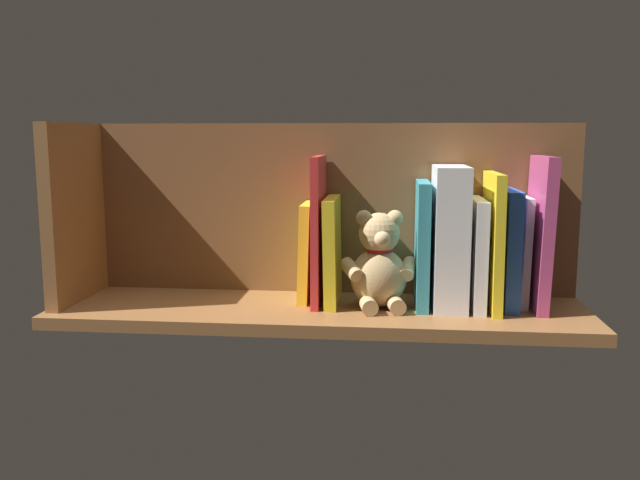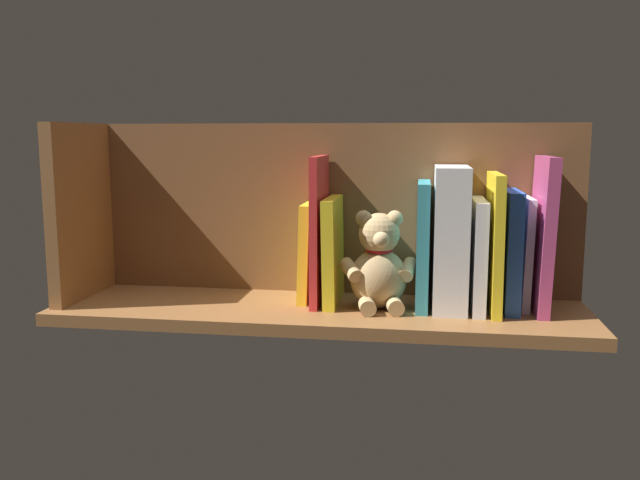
{
  "view_description": "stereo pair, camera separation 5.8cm",
  "coord_description": "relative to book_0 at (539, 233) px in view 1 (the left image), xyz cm",
  "views": [
    {
      "loc": [
        -12.18,
        117.55,
        30.36
      ],
      "look_at": [
        0.0,
        0.0,
        11.97
      ],
      "focal_mm": 37.63,
      "sensor_mm": 36.0,
      "label": 1
    },
    {
      "loc": [
        -17.91,
        116.81,
        30.36
      ],
      "look_at": [
        0.0,
        0.0,
        11.97
      ],
      "focal_mm": 37.63,
      "sensor_mm": 36.0,
      "label": 2
    }
  ],
  "objects": [
    {
      "name": "ground_plane",
      "position": [
        38.62,
        2.6,
        -14.56
      ],
      "size": [
        95.25,
        26.92,
        2.2
      ],
      "primitive_type": "cube",
      "color": "brown"
    },
    {
      "name": "shelf_back_panel",
      "position": [
        38.62,
        -8.61,
        2.92
      ],
      "size": [
        95.25,
        1.5,
        32.75
      ],
      "primitive_type": "cube",
      "color": "brown",
      "rests_on": "ground_plane"
    },
    {
      "name": "shelf_side_divider",
      "position": [
        84.25,
        2.6,
        2.92
      ],
      "size": [
        2.4,
        20.92,
        32.75
      ],
      "primitive_type": "cube",
      "color": "brown",
      "rests_on": "ground_plane"
    },
    {
      "name": "book_0",
      "position": [
        0.0,
        0.0,
        0.0
      ],
      "size": [
        2.7,
        14.91,
        26.96
      ],
      "primitive_type": "cube",
      "rotation": [
        0.0,
        -0.03,
        0.0
      ],
      "color": "#B23F72",
      "rests_on": "ground_plane"
    },
    {
      "name": "book_1",
      "position": [
        2.47,
        -1.93,
        -3.61
      ],
      "size": [
        1.74,
        11.06,
        19.72
      ],
      "primitive_type": "cube",
      "rotation": [
        0.0,
        -0.02,
        0.0
      ],
      "color": "silver",
      "rests_on": "ground_plane"
    },
    {
      "name": "book_2",
      "position": [
        5.22,
        -0.37,
        -2.96
      ],
      "size": [
        2.57,
        14.16,
        21.0
      ],
      "primitive_type": "cube",
      "color": "blue",
      "rests_on": "ground_plane"
    },
    {
      "name": "book_3",
      "position": [
        8.13,
        0.76,
        -1.45
      ],
      "size": [
        1.89,
        16.42,
        24.02
      ],
      "primitive_type": "cube",
      "rotation": [
        0.0,
        0.01,
        0.0
      ],
      "color": "yellow",
      "rests_on": "ground_plane"
    },
    {
      "name": "book_4",
      "position": [
        10.84,
        0.39,
        -3.74
      ],
      "size": [
        2.18,
        15.7,
        19.44
      ],
      "primitive_type": "cube",
      "color": "silver",
      "rests_on": "ground_plane"
    },
    {
      "name": "dictionary_thick_white",
      "position": [
        15.64,
        0.41,
        -0.89
      ],
      "size": [
        5.89,
        15.53,
        25.13
      ],
      "primitive_type": "cube",
      "color": "white",
      "rests_on": "ground_plane"
    },
    {
      "name": "book_5",
      "position": [
        20.43,
        0.03,
        -2.27
      ],
      "size": [
        2.15,
        14.97,
        22.38
      ],
      "primitive_type": "cube",
      "color": "teal",
      "rests_on": "ground_plane"
    },
    {
      "name": "teddy_bear",
      "position": [
        28.04,
        3.01,
        -5.75
      ],
      "size": [
        14.0,
        12.41,
        17.51
      ],
      "rotation": [
        0.0,
        0.0,
        0.18
      ],
      "color": "tan",
      "rests_on": "ground_plane"
    },
    {
      "name": "book_6",
      "position": [
        36.61,
        0.01,
        -3.78
      ],
      "size": [
        2.56,
        14.93,
        19.39
      ],
      "primitive_type": "cube",
      "rotation": [
        0.0,
        0.02,
        0.0
      ],
      "color": "yellow",
      "rests_on": "ground_plane"
    },
    {
      "name": "book_7",
      "position": [
        39.16,
        -0.03,
        -0.05
      ],
      "size": [
        1.4,
        14.85,
        26.81
      ],
      "primitive_type": "cube",
      "color": "red",
      "rests_on": "ground_plane"
    },
    {
      "name": "book_8",
      "position": [
        41.56,
        -1.71,
        -4.41
      ],
      "size": [
        2.44,
        11.5,
        18.15
      ],
      "primitive_type": "cube",
      "rotation": [
        0.0,
        -0.03,
        0.0
      ],
      "color": "yellow",
      "rests_on": "ground_plane"
    }
  ]
}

